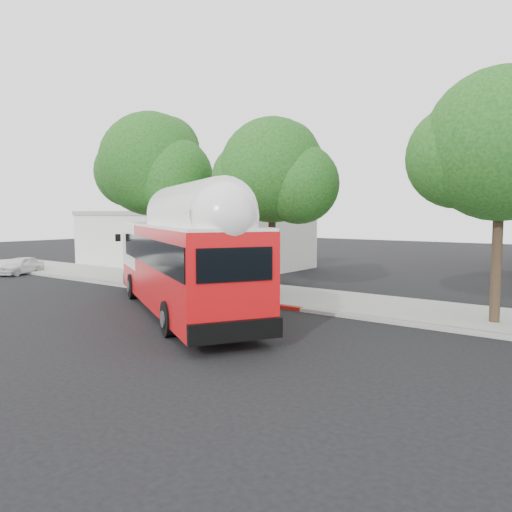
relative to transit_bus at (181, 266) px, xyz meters
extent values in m
plane|color=black|center=(1.67, -0.56, -1.95)|extent=(120.00, 120.00, 0.00)
cube|color=gray|center=(1.67, 5.94, -1.87)|extent=(60.00, 5.00, 0.15)
cube|color=gray|center=(1.67, 3.34, -1.87)|extent=(60.00, 0.30, 0.15)
cube|color=maroon|center=(-1.33, 3.34, -1.87)|extent=(10.00, 0.32, 0.16)
cylinder|color=#2D2116|center=(-7.33, 4.94, 1.09)|extent=(0.36, 0.36, 6.08)
sphere|color=#123D11|center=(-7.33, 4.94, 4.89)|extent=(5.80, 5.80, 5.80)
sphere|color=#123D11|center=(-5.74, 5.14, 4.13)|extent=(4.35, 4.35, 4.35)
cylinder|color=#2D2116|center=(0.67, 5.44, 0.77)|extent=(0.36, 0.36, 5.44)
sphere|color=#123D11|center=(0.67, 5.44, 4.17)|extent=(5.00, 5.00, 5.00)
sphere|color=#123D11|center=(2.04, 5.64, 3.49)|extent=(3.75, 3.75, 3.75)
cylinder|color=#2D2116|center=(10.67, 5.24, 0.93)|extent=(0.36, 0.36, 5.76)
sphere|color=#123D11|center=(10.67, 5.24, 4.53)|extent=(5.40, 5.40, 5.40)
cube|color=silver|center=(-12.33, 13.44, 0.05)|extent=(16.00, 10.00, 4.00)
cube|color=gray|center=(-12.33, 13.44, 2.15)|extent=(16.20, 10.20, 0.30)
cube|color=red|center=(-0.09, 0.05, 0.01)|extent=(12.67, 9.13, 3.16)
cube|color=black|center=(0.38, -0.23, 0.67)|extent=(11.58, 8.52, 1.03)
cube|color=white|center=(-0.09, 0.05, 1.64)|extent=(12.62, 9.06, 0.11)
cube|color=white|center=(1.78, -1.07, 1.92)|extent=(7.10, 5.44, 0.60)
cube|color=black|center=(-6.21, 3.71, -1.40)|extent=(1.75, 2.13, 0.07)
imported|color=#2C229E|center=(-6.21, 3.71, -0.88)|extent=(1.52, 1.94, 0.98)
imported|color=silver|center=(-18.16, 2.89, -1.35)|extent=(3.76, 2.62, 1.19)
cylinder|color=red|center=(-5.13, 3.81, 0.04)|extent=(0.12, 0.12, 3.97)
cube|color=black|center=(-5.13, 3.81, 2.13)|extent=(0.05, 0.40, 0.25)
camera|label=1|loc=(14.45, -14.20, 2.11)|focal=35.00mm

